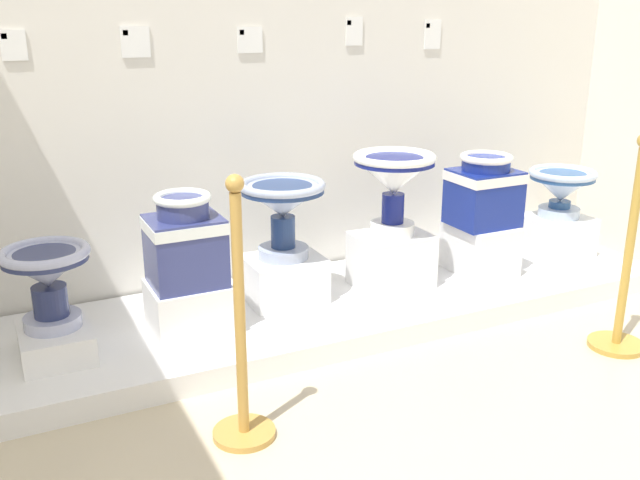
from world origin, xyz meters
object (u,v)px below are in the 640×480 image
object	(u,v)px
antique_toilet_slender_white	(185,240)
plinth_block_rightmost	(556,235)
stanchion_post_near_right	(624,288)
info_placard_third	(250,40)
antique_toilet_central_ornate	(283,202)
plinth_block_leftmost	(480,248)
plinth_block_tall_cobalt	(391,260)
plinth_block_slender_white	(189,307)
info_placard_fifth	(432,34)
antique_toilet_tall_cobalt	(394,176)
antique_toilet_rightmost	(562,186)
plinth_block_pale_glazed	(55,340)
info_placard_first	(13,45)
stanchion_post_near_left	(241,359)
info_placard_fourth	(354,31)
info_placard_second	(135,42)
plinth_block_central_ornate	(284,279)
antique_toilet_pale_glazed	(47,272)
antique_toilet_leftmost	(484,189)

from	to	relation	value
antique_toilet_slender_white	plinth_block_rightmost	size ratio (longest dim) A/B	1.18
stanchion_post_near_right	info_placard_third	bearing A→B (deg)	132.56
antique_toilet_central_ornate	plinth_block_leftmost	distance (m)	1.20
plinth_block_leftmost	plinth_block_tall_cobalt	bearing A→B (deg)	175.92
plinth_block_slender_white	info_placard_fifth	xyz separation A→B (m)	(1.63, 0.55, 1.14)
antique_toilet_central_ornate	antique_toilet_tall_cobalt	xyz separation A→B (m)	(0.59, -0.06, 0.08)
antique_toilet_tall_cobalt	antique_toilet_rightmost	distance (m)	1.15
info_placard_fifth	plinth_block_pale_glazed	bearing A→B (deg)	-166.31
plinth_block_rightmost	info_placard_first	distance (m)	3.06
antique_toilet_rightmost	stanchion_post_near_left	size ratio (longest dim) A/B	0.39
info_placard_third	stanchion_post_near_right	distance (m)	2.14
info_placard_third	info_placard_fourth	distance (m)	0.59
info_placard_second	antique_toilet_rightmost	bearing A→B (deg)	-11.72
plinth_block_leftmost	info_placard_third	world-z (taller)	info_placard_third
stanchion_post_near_left	stanchion_post_near_right	bearing A→B (deg)	-2.27
info_placard_third	stanchion_post_near_right	size ratio (longest dim) A/B	0.13
plinth_block_central_ornate	plinth_block_leftmost	size ratio (longest dim) A/B	1.03
antique_toilet_tall_cobalt	info_placard_first	distance (m)	1.86
info_placard_fourth	antique_toilet_tall_cobalt	bearing A→B (deg)	-91.62
stanchion_post_near_left	plinth_block_leftmost	bearing A→B (deg)	25.26
antique_toilet_pale_glazed	info_placard_fifth	world-z (taller)	info_placard_fifth
antique_toilet_leftmost	info_placard_fifth	size ratio (longest dim) A/B	2.43
info_placard_fourth	antique_toilet_slender_white	bearing A→B (deg)	-153.78
info_placard_second	stanchion_post_near_right	bearing A→B (deg)	-36.89
antique_toilet_central_ornate	info_placard_third	distance (m)	0.84
antique_toilet_leftmost	info_placard_fourth	world-z (taller)	info_placard_fourth
plinth_block_pale_glazed	antique_toilet_slender_white	bearing A→B (deg)	-1.82
plinth_block_leftmost	stanchion_post_near_left	bearing A→B (deg)	-154.74
info_placard_first	stanchion_post_near_left	world-z (taller)	info_placard_first
antique_toilet_pale_glazed	info_placard_third	bearing A→B (deg)	25.79
info_placard_second	info_placard_fifth	xyz separation A→B (m)	(1.66, -0.00, 0.01)
plinth_block_rightmost	stanchion_post_near_right	distance (m)	1.01
antique_toilet_central_ornate	antique_toilet_leftmost	size ratio (longest dim) A/B	1.08
plinth_block_tall_cobalt	antique_toilet_leftmost	world-z (taller)	antique_toilet_leftmost
antique_toilet_central_ornate	plinth_block_leftmost	size ratio (longest dim) A/B	1.15
antique_toilet_slender_white	antique_toilet_central_ornate	world-z (taller)	antique_toilet_slender_white
plinth_block_tall_cobalt	info_placard_fifth	size ratio (longest dim) A/B	2.40
plinth_block_central_ornate	antique_toilet_central_ornate	distance (m)	0.39
plinth_block_rightmost	stanchion_post_near_right	size ratio (longest dim) A/B	0.35
antique_toilet_leftmost	antique_toilet_rightmost	distance (m)	0.59
antique_toilet_pale_glazed	antique_toilet_tall_cobalt	bearing A→B (deg)	2.31
antique_toilet_slender_white	info_placard_fourth	world-z (taller)	info_placard_fourth
info_placard_fourth	info_placard_fifth	distance (m)	0.50
plinth_block_rightmost	info_placard_third	size ratio (longest dim) A/B	2.64
plinth_block_central_ornate	antique_toilet_rightmost	size ratio (longest dim) A/B	0.98
antique_toilet_central_ornate	antique_toilet_tall_cobalt	size ratio (longest dim) A/B	0.98
antique_toilet_slender_white	antique_toilet_tall_cobalt	world-z (taller)	antique_toilet_tall_cobalt
antique_toilet_central_ornate	info_placard_third	xyz separation A→B (m)	(0.01, 0.41, 0.74)
antique_toilet_pale_glazed	plinth_block_rightmost	distance (m)	2.84
antique_toilet_slender_white	stanchion_post_near_left	size ratio (longest dim) A/B	0.42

